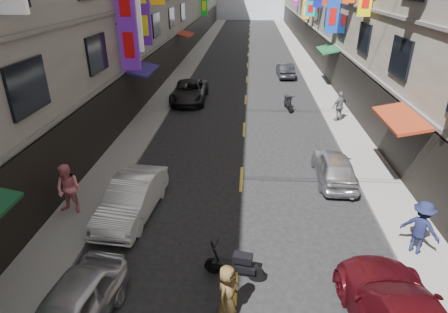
# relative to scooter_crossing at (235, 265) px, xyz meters

# --- Properties ---
(sidewalk_left) EXTENTS (2.00, 90.00, 0.12)m
(sidewalk_left) POSITION_rel_scooter_crossing_xyz_m (-5.97, 30.00, -0.38)
(sidewalk_left) COLOR slate
(sidewalk_left) RESTS_ON ground
(sidewalk_right) EXTENTS (2.00, 90.00, 0.12)m
(sidewalk_right) POSITION_rel_scooter_crossing_xyz_m (6.03, 30.00, -0.38)
(sidewalk_right) COLOR slate
(sidewalk_right) RESTS_ON ground
(street_awnings) EXTENTS (13.99, 35.20, 0.41)m
(street_awnings) POSITION_rel_scooter_crossing_xyz_m (-1.23, 14.00, 2.56)
(street_awnings) COLOR #124426
(street_awnings) RESTS_ON ground
(lane_markings) EXTENTS (0.12, 80.20, 0.01)m
(lane_markings) POSITION_rel_scooter_crossing_xyz_m (0.03, 27.00, -0.44)
(lane_markings) COLOR gold
(lane_markings) RESTS_ON ground
(scooter_crossing) EXTENTS (1.79, 0.63, 1.14)m
(scooter_crossing) POSITION_rel_scooter_crossing_xyz_m (0.00, 0.00, 0.00)
(scooter_crossing) COLOR black
(scooter_crossing) RESTS_ON ground
(scooter_far_right) EXTENTS (0.58, 1.80, 1.14)m
(scooter_far_right) POSITION_rel_scooter_crossing_xyz_m (2.90, 15.86, 0.00)
(scooter_far_right) COLOR black
(scooter_far_right) RESTS_ON ground
(car_left_near) EXTENTS (2.11, 4.15, 1.35)m
(car_left_near) POSITION_rel_scooter_crossing_xyz_m (-3.92, -2.23, 0.24)
(car_left_near) COLOR silver
(car_left_near) RESTS_ON ground
(car_left_mid) EXTENTS (1.86, 4.41, 1.41)m
(car_left_mid) POSITION_rel_scooter_crossing_xyz_m (-3.92, 2.99, 0.27)
(car_left_mid) COLOR silver
(car_left_mid) RESTS_ON ground
(car_left_far) EXTENTS (2.43, 5.11, 1.41)m
(car_left_far) POSITION_rel_scooter_crossing_xyz_m (-3.97, 17.35, 0.26)
(car_left_far) COLOR black
(car_left_far) RESTS_ON ground
(car_right_mid) EXTENTS (1.58, 3.85, 1.30)m
(car_right_mid) POSITION_rel_scooter_crossing_xyz_m (4.03, 6.15, 0.21)
(car_right_mid) COLOR #B9B8BD
(car_right_mid) RESTS_ON ground
(car_right_far) EXTENTS (1.47, 3.78, 1.23)m
(car_right_far) POSITION_rel_scooter_crossing_xyz_m (3.43, 25.13, 0.17)
(car_right_far) COLOR #24252C
(car_right_far) RESTS_ON ground
(pedestrian_lfar) EXTENTS (1.02, 0.77, 1.92)m
(pedestrian_lfar) POSITION_rel_scooter_crossing_xyz_m (-6.18, 2.84, 0.64)
(pedestrian_lfar) COLOR pink
(pedestrian_lfar) RESTS_ON sidewalk_left
(pedestrian_rnear) EXTENTS (1.29, 1.22, 1.82)m
(pedestrian_rnear) POSITION_rel_scooter_crossing_xyz_m (5.68, 1.40, 0.59)
(pedestrian_rnear) COLOR #141938
(pedestrian_rnear) RESTS_ON sidewalk_right
(pedestrian_rfar) EXTENTS (1.23, 1.07, 1.82)m
(pedestrian_rfar) POSITION_rel_scooter_crossing_xyz_m (5.74, 13.57, 0.59)
(pedestrian_rfar) COLOR slate
(pedestrian_rfar) RESTS_ON sidewalk_right
(pedestrian_crossing) EXTENTS (0.80, 0.93, 1.60)m
(pedestrian_crossing) POSITION_rel_scooter_crossing_xyz_m (-0.15, -1.42, 0.36)
(pedestrian_crossing) COLOR brown
(pedestrian_crossing) RESTS_ON ground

